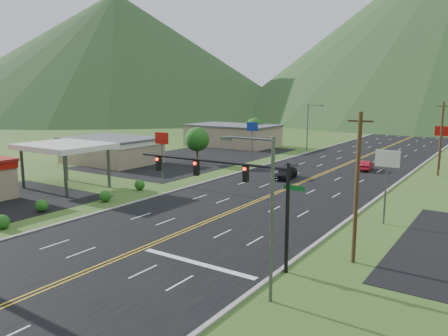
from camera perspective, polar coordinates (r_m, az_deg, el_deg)
The scene contains 17 objects.
traffic_signal at distance 28.81m, azimuth 1.12°, elevation -1.89°, with size 13.10×0.43×7.00m.
streetlight_east at distance 23.18m, azimuth 5.59°, elevation -5.22°, with size 3.28×0.25×9.00m.
streetlight_west at distance 86.67m, azimuth 11.06°, elevation 5.69°, with size 3.28×0.25×9.00m.
gas_canopy at distance 54.38m, azimuth -20.12°, elevation 2.57°, with size 10.00×8.00×5.30m.
building_west_mid at distance 72.41m, azimuth -14.51°, elevation 2.45°, with size 14.40×10.40×4.10m.
building_west_far at distance 92.72m, azimuth 1.15°, elevation 4.31°, with size 18.40×11.40×4.50m.
pole_sign_west_a at distance 53.78m, azimuth -8.13°, elevation 3.19°, with size 2.00×0.18×6.40m.
pole_sign_west_b at distance 71.60m, azimuth 3.71°, elevation 4.91°, with size 2.00×0.18×6.40m.
pole_sign_east_a at distance 39.24m, azimuth 20.52°, elevation 0.22°, with size 2.00×0.18×6.40m.
pole_sign_east_b at distance 70.58m, azimuth 26.59°, elevation 3.82°, with size 2.00×0.18×6.40m.
tree_west_a at distance 69.21m, azimuth -3.53°, elevation 3.77°, with size 3.84×3.84×5.82m.
tree_west_b at distance 94.44m, azimuth 4.01°, elevation 5.39°, with size 3.84×3.84×5.82m.
utility_pole_a at distance 29.58m, azimuth 16.96°, elevation -2.42°, with size 1.60×0.28×10.00m.
utility_pole_b at distance 65.57m, azimuth 26.46°, elevation 3.51°, with size 1.60×0.28×10.00m.
mountain_nw at distance 233.15m, azimuth -13.74°, elevation 14.20°, with size 190.00×190.00×60.00m, color #1A3A1A.
car_dark_mid at distance 57.78m, azimuth 8.08°, elevation -0.67°, with size 2.08×5.13×1.49m, color black.
car_red_far at distance 66.53m, azimuth 18.05°, elevation 0.28°, with size 1.47×4.21×1.39m, color maroon.
Camera 1 is at (21.67, -9.78, 11.19)m, focal length 35.00 mm.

